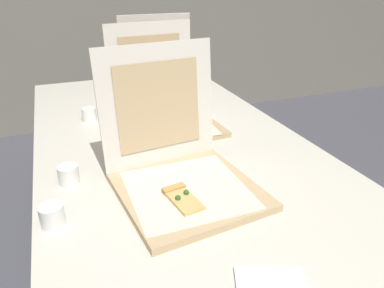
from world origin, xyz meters
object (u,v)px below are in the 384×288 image
Objects in this scene: cup_white_far at (89,114)px; pizza_box_front at (181,171)px; pizza_box_back at (161,84)px; cup_white_near_center at (68,175)px; table at (173,153)px; cup_white_near_left at (52,216)px; pizza_box_middle at (164,112)px.

pizza_box_front is at bearing -73.76° from cup_white_far.
pizza_box_back is 6.32× the size of cup_white_near_center.
cup_white_near_left is (-0.44, -0.36, 0.07)m from table.
cup_white_near_center and cup_white_near_left have the same top height.
cup_white_far is (-0.27, 0.35, 0.07)m from table.
table is 0.21m from pizza_box_middle.
pizza_box_back is at bearing 77.17° from table.
cup_white_near_left is (-0.05, -0.20, 0.00)m from cup_white_near_center.
table is at bearing 38.89° from cup_white_near_left.
cup_white_near_left is 1.00× the size of cup_white_far.
pizza_box_back reaches higher than table.
cup_white_far is at bearing 127.32° from table.
pizza_box_middle reaches higher than cup_white_far.
table is 0.62m from pizza_box_back.
table is 4.41× the size of pizza_box_front.
cup_white_near_left is at bearing -120.55° from pizza_box_back.
pizza_box_back is 0.92m from cup_white_near_center.
pizza_box_middle is at bearing 82.25° from table.
cup_white_near_center is at bearing -103.53° from cup_white_far.
pizza_box_middle is at bearing 39.64° from cup_white_near_center.
cup_white_far is (0.18, 0.71, 0.00)m from cup_white_near_left.
pizza_box_back reaches higher than cup_white_near_left.
pizza_box_middle is 6.69× the size of cup_white_near_left.
pizza_box_front is at bearing 7.43° from cup_white_near_left.
pizza_box_middle is 6.69× the size of cup_white_far.
pizza_box_back reaches higher than cup_white_near_center.
pizza_box_front is 0.35m from cup_white_near_center.
cup_white_far is at bearing -148.17° from pizza_box_back.
pizza_box_back reaches higher than cup_white_far.
pizza_box_middle is 0.42m from pizza_box_back.
pizza_box_middle is 0.34m from cup_white_far.
cup_white_near_left and cup_white_far have the same top height.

